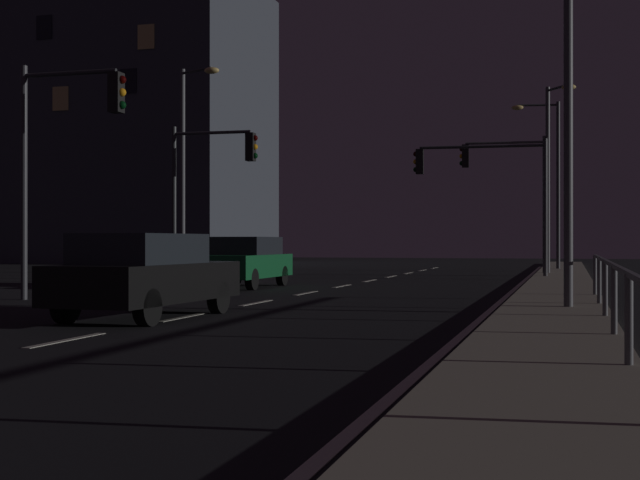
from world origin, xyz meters
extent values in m
plane|color=black|center=(0.00, 17.50, 0.00)|extent=(112.00, 112.00, 0.00)
cube|color=#9E937F|center=(6.69, 17.50, 0.07)|extent=(2.06, 77.00, 0.14)
cube|color=silver|center=(0.00, 9.00, 0.01)|extent=(0.14, 2.00, 0.01)
cube|color=silver|center=(0.00, 13.00, 0.01)|extent=(0.14, 2.00, 0.01)
cube|color=silver|center=(0.00, 17.00, 0.01)|extent=(0.14, 2.00, 0.01)
cube|color=silver|center=(0.00, 21.00, 0.01)|extent=(0.14, 2.00, 0.01)
cube|color=silver|center=(0.00, 25.00, 0.01)|extent=(0.14, 2.00, 0.01)
cube|color=silver|center=(0.00, 29.00, 0.01)|extent=(0.14, 2.00, 0.01)
cube|color=silver|center=(0.00, 33.00, 0.01)|extent=(0.14, 2.00, 0.01)
cube|color=silver|center=(0.00, 37.00, 0.01)|extent=(0.14, 2.00, 0.01)
cube|color=silver|center=(0.00, 41.00, 0.01)|extent=(0.14, 2.00, 0.01)
cube|color=silver|center=(0.00, 45.00, 0.01)|extent=(0.14, 2.00, 0.01)
cube|color=silver|center=(5.41, 22.50, 0.01)|extent=(0.14, 53.00, 0.01)
cube|color=black|center=(-0.58, 12.68, 0.67)|extent=(2.02, 4.48, 0.70)
cube|color=#1E2328|center=(-0.60, 12.44, 1.29)|extent=(1.71, 2.53, 0.55)
cylinder|color=black|center=(-1.32, 14.13, 0.32)|extent=(0.25, 0.65, 0.64)
cylinder|color=black|center=(0.28, 14.05, 0.32)|extent=(0.25, 0.65, 0.64)
cylinder|color=black|center=(-1.45, 11.32, 0.32)|extent=(0.25, 0.65, 0.64)
cylinder|color=black|center=(0.15, 11.24, 0.32)|extent=(0.25, 0.65, 0.64)
cube|color=#14592D|center=(-2.78, 23.51, 0.67)|extent=(1.82, 4.40, 0.70)
cube|color=#1E2328|center=(-2.78, 23.76, 1.29)|extent=(1.60, 2.46, 0.55)
cylinder|color=black|center=(-1.98, 22.10, 0.32)|extent=(0.22, 0.64, 0.64)
cylinder|color=black|center=(-3.58, 22.10, 0.32)|extent=(0.22, 0.64, 0.64)
cylinder|color=black|center=(-1.98, 24.92, 0.32)|extent=(0.22, 0.64, 0.64)
cylinder|color=black|center=(-3.58, 24.92, 0.32)|extent=(0.22, 0.64, 0.64)
cylinder|color=#38383D|center=(6.11, 31.74, 2.70)|extent=(0.16, 0.16, 5.13)
cylinder|color=#2D3033|center=(3.78, 31.59, 5.02)|extent=(4.68, 0.41, 0.11)
cube|color=black|center=(1.44, 31.44, 4.49)|extent=(0.30, 0.36, 0.95)
sphere|color=black|center=(1.29, 31.43, 4.79)|extent=(0.20, 0.20, 0.20)
sphere|color=orange|center=(1.29, 31.43, 4.49)|extent=(0.20, 0.20, 0.20)
sphere|color=black|center=(1.29, 31.43, 4.19)|extent=(0.20, 0.20, 0.20)
cylinder|color=#2D3033|center=(-6.21, 25.82, 2.70)|extent=(0.16, 0.16, 5.40)
cylinder|color=#38383D|center=(-4.81, 25.85, 5.15)|extent=(2.80, 0.17, 0.11)
cube|color=black|center=(-3.41, 25.88, 4.63)|extent=(0.29, 0.35, 0.95)
sphere|color=black|center=(-3.26, 25.89, 4.93)|extent=(0.20, 0.20, 0.20)
sphere|color=orange|center=(-3.26, 25.89, 4.63)|extent=(0.20, 0.20, 0.20)
sphere|color=black|center=(-3.26, 25.89, 4.33)|extent=(0.20, 0.20, 0.20)
cylinder|color=#4C4C51|center=(5.99, 35.39, 2.97)|extent=(0.16, 0.16, 5.65)
cylinder|color=#4C4C51|center=(4.38, 35.27, 5.54)|extent=(3.23, 0.35, 0.11)
cube|color=black|center=(2.77, 35.15, 5.02)|extent=(0.30, 0.36, 0.95)
sphere|color=black|center=(2.62, 35.14, 5.32)|extent=(0.20, 0.20, 0.20)
sphere|color=orange|center=(2.62, 35.14, 5.02)|extent=(0.20, 0.20, 0.20)
sphere|color=black|center=(2.62, 35.14, 4.72)|extent=(0.20, 0.20, 0.20)
cylinder|color=#38383D|center=(-5.90, 16.63, 2.87)|extent=(0.16, 0.16, 5.74)
cylinder|color=#2D3033|center=(-4.64, 16.62, 5.49)|extent=(2.51, 0.12, 0.11)
cube|color=black|center=(-3.39, 16.62, 4.96)|extent=(0.28, 0.34, 0.95)
sphere|color=black|center=(-3.23, 16.62, 5.26)|extent=(0.20, 0.20, 0.20)
sphere|color=orange|center=(-3.23, 16.62, 4.96)|extent=(0.20, 0.20, 0.20)
sphere|color=black|center=(-3.23, 16.62, 4.66)|extent=(0.20, 0.20, 0.20)
cylinder|color=#4C4C51|center=(6.96, 15.90, 3.91)|extent=(0.18, 0.18, 7.53)
cylinder|color=#4C4C51|center=(-6.81, 27.85, 3.91)|extent=(0.18, 0.18, 7.81)
cylinder|color=#2D3033|center=(-6.09, 27.51, 7.66)|extent=(1.48, 0.77, 0.10)
ellipsoid|color=#F9D172|center=(-5.37, 27.17, 7.56)|extent=(0.56, 0.36, 0.24)
cylinder|color=#38383D|center=(6.47, 41.19, 4.11)|extent=(0.18, 0.18, 7.93)
cylinder|color=#2D3033|center=(5.53, 41.03, 7.92)|extent=(1.89, 0.42, 0.10)
ellipsoid|color=#F9D172|center=(4.59, 40.87, 7.82)|extent=(0.56, 0.36, 0.24)
cylinder|color=#4C4C51|center=(6.12, 35.29, 3.97)|extent=(0.18, 0.18, 7.65)
cylinder|color=#2D3033|center=(6.54, 34.69, 7.64)|extent=(0.92, 1.26, 0.10)
ellipsoid|color=#F9D172|center=(6.95, 34.09, 7.54)|extent=(0.56, 0.36, 0.24)
cylinder|color=#59595E|center=(7.57, 7.50, 0.61)|extent=(0.09, 0.09, 0.95)
cylinder|color=#59595E|center=(7.57, 10.67, 0.61)|extent=(0.09, 0.09, 0.95)
cylinder|color=#59595E|center=(7.57, 13.84, 0.61)|extent=(0.09, 0.09, 0.95)
cylinder|color=#59595E|center=(7.57, 17.00, 0.61)|extent=(0.09, 0.09, 0.95)
cylinder|color=#59595E|center=(7.57, 20.17, 0.61)|extent=(0.09, 0.09, 0.95)
cube|color=slate|center=(7.57, 9.08, 1.09)|extent=(0.06, 22.17, 0.06)
cube|color=#3D424C|center=(-26.10, 52.99, 9.49)|extent=(25.00, 12.97, 18.99)
cube|color=#EACC7A|center=(-23.65, 46.47, 10.37)|extent=(1.10, 0.06, 1.50)
cube|color=black|center=(-24.81, 46.47, 14.91)|extent=(1.10, 0.06, 1.50)
cube|color=#EACC7A|center=(-17.77, 46.47, 13.86)|extent=(1.10, 0.06, 1.50)
cube|color=black|center=(-18.96, 46.47, 11.23)|extent=(1.10, 0.06, 1.50)
camera|label=1|loc=(6.97, -2.25, 1.43)|focal=49.66mm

